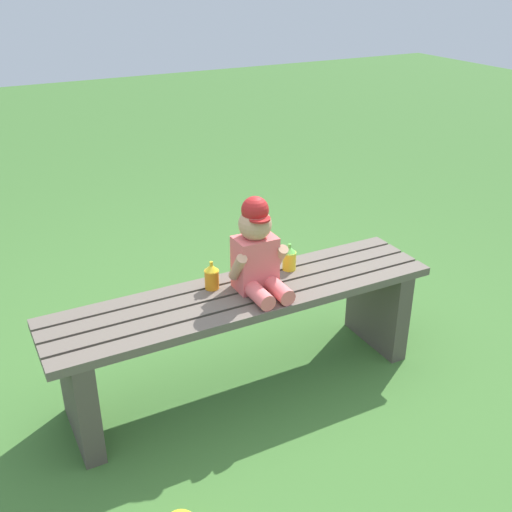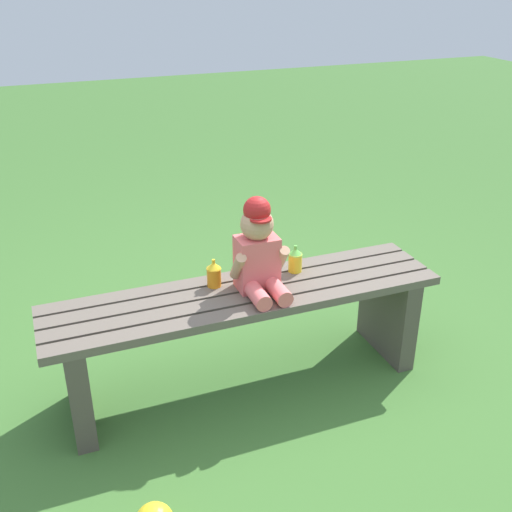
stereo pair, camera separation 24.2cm
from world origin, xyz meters
TOP-DOWN VIEW (x-y plane):
  - ground_plane at (0.00, 0.00)m, footprint 16.00×16.00m
  - park_bench at (0.00, -0.00)m, footprint 1.68×0.38m
  - child_figure at (0.06, -0.00)m, footprint 0.23×0.27m
  - sippy_cup_left at (-0.11, 0.09)m, footprint 0.06×0.06m
  - sippy_cup_right at (0.27, 0.09)m, footprint 0.06×0.06m

SIDE VIEW (x-z plane):
  - ground_plane at x=0.00m, z-range 0.00..0.00m
  - park_bench at x=0.00m, z-range 0.08..0.55m
  - sippy_cup_left at x=-0.11m, z-range 0.47..0.59m
  - sippy_cup_right at x=0.27m, z-range 0.47..0.59m
  - child_figure at x=0.06m, z-range 0.45..0.85m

